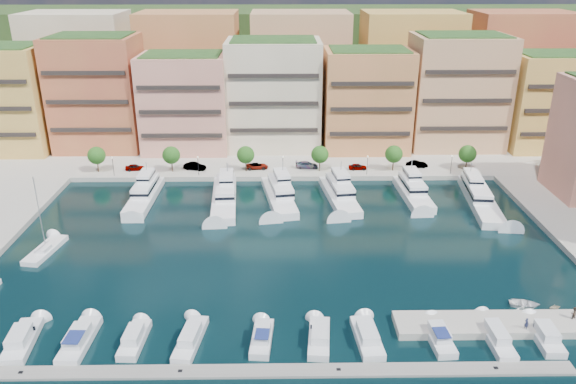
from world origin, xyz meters
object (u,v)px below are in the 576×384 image
cruiser_0 (22,341)px  lamppost_2 (283,162)px  cruiser_5 (319,338)px  car_0 (135,167)px  lamppost_1 (198,163)px  tender_2 (525,304)px  car_1 (195,166)px  car_4 (358,167)px  yacht_6 (479,196)px  cruiser_9 (545,336)px  cruiser_6 (367,338)px  tender_1 (478,311)px  tender_3 (555,307)px  tree_5 (468,154)px  tree_0 (97,156)px  cruiser_8 (495,337)px  car_2 (257,166)px  lamppost_0 (113,163)px  tree_4 (394,154)px  tree_3 (320,155)px  sailboat_1 (45,251)px  tree_2 (246,155)px  tree_1 (171,155)px  cruiser_3 (190,339)px  cruiser_2 (134,340)px  yacht_2 (225,195)px  yacht_1 (145,194)px  person_0 (526,323)px  cruiser_1 (79,340)px  yacht_4 (339,193)px  person_1 (573,313)px  yacht_3 (279,193)px  lamppost_4 (452,161)px  car_3 (307,165)px  lamppost_3 (367,162)px  yacht_5 (413,191)px  cruiser_4 (262,339)px

cruiser_0 → lamppost_2: bearing=60.1°
cruiser_5 → car_0: car_0 is taller
lamppost_1 → tender_2: lamppost_1 is taller
tender_2 → car_1: car_1 is taller
tender_2 → car_4: (-16.05, 51.54, 1.26)m
yacht_6 → cruiser_9: size_ratio=3.10×
cruiser_6 → tender_1: size_ratio=5.41×
tender_3 → car_1: size_ratio=0.33×
tree_5 → yacht_6: size_ratio=0.24×
tree_0 → cruiser_8: 87.91m
car_2 → tree_0: bearing=89.3°
lamppost_0 → tree_5: bearing=1.7°
tree_4 → tender_3: 53.25m
tree_3 → sailboat_1: (-46.36, -34.59, -4.43)m
sailboat_1 → tree_2: bearing=48.7°
tree_1 → cruiser_6: size_ratio=0.68×
lamppost_1 → cruiser_3: lamppost_1 is taller
cruiser_2 → car_4: bearing=59.3°
yacht_2 → lamppost_0: bearing=154.4°
yacht_1 → car_0: 14.78m
tree_1 → tree_3: size_ratio=1.00×
person_0 → tree_3: bearing=-6.5°
lamppost_2 → cruiser_2: lamppost_2 is taller
cruiser_1 → tender_2: 58.09m
car_0 → car_4: bearing=-95.5°
yacht_4 → cruiser_5: size_ratio=2.43×
lamppost_0 → cruiser_8: (61.85, -55.80, -3.28)m
cruiser_1 → tree_2: bearing=73.5°
person_1 → yacht_1: bearing=-51.4°
cruiser_0 → cruiser_3: 20.49m
yacht_1 → cruiser_5: yacht_1 is taller
yacht_3 → cruiser_5: bearing=-83.7°
tree_5 → cruiser_5: size_ratio=0.71×
lamppost_4 → car_2: (-41.63, 3.77, -2.17)m
tree_5 → tender_1: bearing=-105.4°
tree_2 → cruiser_9: bearing=-55.5°
car_2 → car_3: bearing=-90.6°
tree_3 → car_4: bearing=4.9°
lamppost_3 → cruiser_9: bearing=-76.0°
tender_2 → yacht_1: bearing=66.1°
yacht_5 → car_0: bearing=167.3°
cruiser_6 → person_0: size_ratio=5.39×
car_3 → tree_4: bearing=-92.2°
car_1 → person_1: person_1 is taller
car_3 → cruiser_1: bearing=156.9°
tree_4 → yacht_4: 18.86m
tree_0 → tree_3: same height
tree_3 → tender_3: 59.01m
yacht_4 → cruiser_4: bearing=-107.2°
tree_4 → car_2: (-29.63, 1.47, -3.08)m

